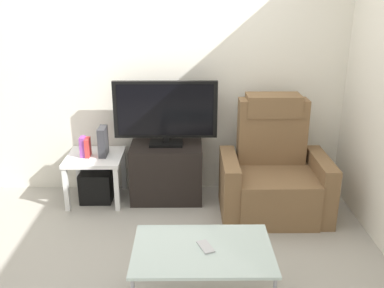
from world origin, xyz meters
TOP-DOWN VIEW (x-y plane):
  - ground_plane at (0.00, 0.00)m, footprint 6.40×6.40m
  - wall_back at (0.00, 1.13)m, footprint 6.40×0.06m
  - tv_stand at (0.07, 0.84)m, footprint 0.70×0.45m
  - television at (0.07, 0.86)m, footprint 0.99×0.20m
  - recliner_armchair at (1.09, 0.57)m, footprint 0.98×0.78m
  - side_table at (-0.62, 0.82)m, footprint 0.54×0.54m
  - subwoofer_box at (-0.62, 0.82)m, footprint 0.31×0.31m
  - book_leftmost at (-0.72, 0.80)m, footprint 0.05×0.10m
  - book_middle at (-0.68, 0.80)m, footprint 0.04×0.13m
  - game_console at (-0.53, 0.83)m, footprint 0.07×0.20m
  - coffee_table at (0.38, -0.74)m, footprint 0.90×0.60m
  - cell_phone at (0.40, -0.73)m, footprint 0.12×0.17m

SIDE VIEW (x-z plane):
  - ground_plane at x=0.00m, z-range 0.00..0.00m
  - subwoofer_box at x=-0.62m, z-range 0.00..0.31m
  - tv_stand at x=0.07m, z-range 0.00..0.56m
  - recliner_armchair at x=1.09m, z-range -0.17..0.91m
  - side_table at x=-0.62m, z-range 0.16..0.63m
  - coffee_table at x=0.38m, z-range 0.19..0.62m
  - cell_phone at x=0.40m, z-range 0.43..0.44m
  - book_middle at x=-0.68m, z-range 0.47..0.65m
  - book_leftmost at x=-0.72m, z-range 0.47..0.67m
  - game_console at x=-0.53m, z-range 0.47..0.75m
  - television at x=0.07m, z-range 0.58..1.21m
  - wall_back at x=0.00m, z-range 0.00..2.60m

